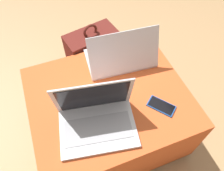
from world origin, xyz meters
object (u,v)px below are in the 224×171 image
backpack (92,59)px  laptop_far (121,56)px  cell_phone (161,106)px  laptop_near (96,118)px

backpack → laptop_far: bearing=97.8°
laptop_far → backpack: bearing=-65.7°
laptop_far → backpack: laptop_far is taller
cell_phone → backpack: 0.69m
laptop_near → cell_phone: bearing=5.4°
laptop_near → backpack: size_ratio=0.74×
laptop_near → laptop_far: 0.41m
laptop_far → cell_phone: laptop_far is taller
cell_phone → backpack: (-0.17, 0.63, -0.22)m
laptop_far → cell_phone: 0.36m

